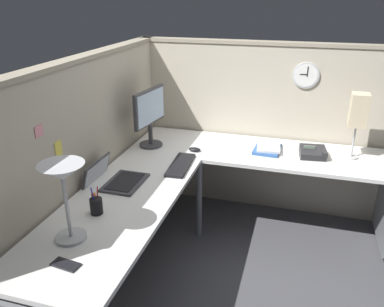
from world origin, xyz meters
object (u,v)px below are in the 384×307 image
at_px(pen_cup, 96,206).
at_px(book_stack, 268,148).
at_px(desk_lamp_dome, 63,179).
at_px(laptop, 113,179).
at_px(cell_phone, 66,265).
at_px(computer_mouse, 195,149).
at_px(keyboard, 181,165).
at_px(monitor, 150,113).
at_px(desk_lamp_paper, 359,112).
at_px(office_phone, 313,153).
at_px(wall_clock, 306,75).

relative_size(pen_cup, book_stack, 0.60).
xyz_separation_m(desk_lamp_dome, book_stack, (1.58, -0.90, -0.34)).
bearing_deg(pen_cup, laptop, 13.93).
bearing_deg(cell_phone, computer_mouse, -0.63).
height_order(pen_cup, cell_phone, pen_cup).
xyz_separation_m(keyboard, computer_mouse, (0.32, -0.02, 0.01)).
height_order(monitor, desk_lamp_dome, monitor).
distance_m(laptop, desk_lamp_paper, 1.93).
xyz_separation_m(pen_cup, book_stack, (1.31, -0.89, -0.03)).
bearing_deg(monitor, computer_mouse, -92.70).
bearing_deg(office_phone, desk_lamp_dome, 140.40).
height_order(book_stack, wall_clock, wall_clock).
bearing_deg(monitor, pen_cup, -175.09).
xyz_separation_m(keyboard, cell_phone, (-1.27, 0.19, -0.01)).
bearing_deg(keyboard, cell_phone, 168.35).
bearing_deg(keyboard, wall_clock, -48.76).
distance_m(desk_lamp_dome, pen_cup, 0.41).
distance_m(office_phone, book_stack, 0.37).
xyz_separation_m(monitor, pen_cup, (-1.13, -0.10, -0.24)).
bearing_deg(book_stack, cell_phone, 155.90).
xyz_separation_m(monitor, computer_mouse, (-0.02, -0.40, -0.28)).
distance_m(desk_lamp_dome, desk_lamp_paper, 2.24).
distance_m(computer_mouse, desk_lamp_paper, 1.32).
bearing_deg(wall_clock, monitor, 112.16).
height_order(keyboard, wall_clock, wall_clock).
distance_m(computer_mouse, wall_clock, 1.14).
xyz_separation_m(office_phone, desk_lamp_paper, (0.07, -0.29, 0.35)).
bearing_deg(office_phone, desk_lamp_paper, -76.08).
bearing_deg(computer_mouse, cell_phone, 172.50).
bearing_deg(office_phone, cell_phone, 146.20).
bearing_deg(desk_lamp_paper, laptop, 119.27).
relative_size(laptop, keyboard, 0.89).
bearing_deg(cell_phone, keyboard, -1.52).
bearing_deg(laptop, computer_mouse, -29.83).
xyz_separation_m(cell_phone, desk_lamp_paper, (1.82, -1.46, 0.38)).
xyz_separation_m(desk_lamp_dome, pen_cup, (0.27, -0.01, -0.31)).
bearing_deg(pen_cup, desk_lamp_paper, -49.28).
distance_m(laptop, keyboard, 0.54).
bearing_deg(keyboard, laptop, 131.98).
relative_size(keyboard, computer_mouse, 4.13).
bearing_deg(book_stack, office_phone, -96.40).
relative_size(laptop, cell_phone, 2.66).
relative_size(laptop, wall_clock, 1.74).
bearing_deg(pen_cup, office_phone, -44.89).
bearing_deg(desk_lamp_dome, computer_mouse, -12.68).
height_order(monitor, desk_lamp_paper, desk_lamp_paper).
distance_m(pen_cup, desk_lamp_paper, 2.08).
bearing_deg(cell_phone, monitor, 13.58).
bearing_deg(monitor, wall_clock, -67.84).
relative_size(computer_mouse, pen_cup, 0.58).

